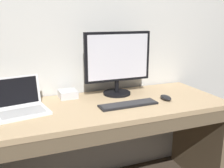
{
  "coord_description": "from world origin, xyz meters",
  "views": [
    {
      "loc": [
        -0.56,
        -1.62,
        1.37
      ],
      "look_at": [
        0.08,
        0.0,
        0.92
      ],
      "focal_mm": 41.51,
      "sensor_mm": 36.0,
      "label": 1
    }
  ],
  "objects_px": {
    "laptop_white": "(20,107)",
    "wired_keyboard": "(128,104)",
    "external_monitor": "(118,61)",
    "computer_mouse": "(166,98)",
    "external_drive_box": "(68,94)"
  },
  "relations": [
    {
      "from": "laptop_white",
      "to": "wired_keyboard",
      "type": "xyz_separation_m",
      "value": [
        0.7,
        -0.13,
        -0.03
      ]
    },
    {
      "from": "external_monitor",
      "to": "computer_mouse",
      "type": "distance_m",
      "value": 0.45
    },
    {
      "from": "external_monitor",
      "to": "external_drive_box",
      "type": "bearing_deg",
      "value": 170.11
    },
    {
      "from": "external_monitor",
      "to": "wired_keyboard",
      "type": "height_order",
      "value": "external_monitor"
    },
    {
      "from": "wired_keyboard",
      "to": "external_drive_box",
      "type": "distance_m",
      "value": 0.48
    },
    {
      "from": "wired_keyboard",
      "to": "laptop_white",
      "type": "bearing_deg",
      "value": 169.13
    },
    {
      "from": "external_monitor",
      "to": "external_drive_box",
      "type": "xyz_separation_m",
      "value": [
        -0.38,
        0.07,
        -0.24
      ]
    },
    {
      "from": "laptop_white",
      "to": "external_monitor",
      "type": "xyz_separation_m",
      "value": [
        0.73,
        0.13,
        0.23
      ]
    },
    {
      "from": "computer_mouse",
      "to": "wired_keyboard",
      "type": "bearing_deg",
      "value": -176.4
    },
    {
      "from": "laptop_white",
      "to": "external_drive_box",
      "type": "bearing_deg",
      "value": 29.36
    },
    {
      "from": "laptop_white",
      "to": "wired_keyboard",
      "type": "height_order",
      "value": "laptop_white"
    },
    {
      "from": "external_monitor",
      "to": "wired_keyboard",
      "type": "distance_m",
      "value": 0.37
    },
    {
      "from": "external_monitor",
      "to": "computer_mouse",
      "type": "bearing_deg",
      "value": -41.96
    },
    {
      "from": "laptop_white",
      "to": "computer_mouse",
      "type": "xyz_separation_m",
      "value": [
        1.01,
        -0.12,
        -0.02
      ]
    },
    {
      "from": "wired_keyboard",
      "to": "computer_mouse",
      "type": "distance_m",
      "value": 0.31
    }
  ]
}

